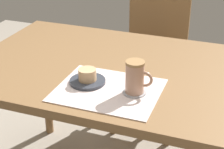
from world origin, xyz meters
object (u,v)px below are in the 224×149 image
(dining_table, at_px, (117,81))
(pastry_plate, at_px, (88,81))
(pastry, at_px, (87,75))
(coffee_mug, at_px, (135,77))
(wooden_chair, at_px, (153,51))

(dining_table, distance_m, pastry_plate, 0.21)
(pastry, bearing_deg, coffee_mug, -4.08)
(pastry_plate, bearing_deg, pastry, 75.96)
(pastry_plate, bearing_deg, dining_table, 73.71)
(coffee_mug, bearing_deg, pastry, 175.92)
(dining_table, xyz_separation_m, coffee_mug, (0.15, -0.20, 0.14))
(dining_table, xyz_separation_m, wooden_chair, (-0.02, 0.75, -0.16))
(pastry, height_order, coffee_mug, coffee_mug)
(wooden_chair, distance_m, pastry, 0.98)
(wooden_chair, xyz_separation_m, coffee_mug, (0.17, -0.95, 0.31))
(dining_table, distance_m, pastry, 0.23)
(pastry_plate, distance_m, pastry, 0.03)
(dining_table, relative_size, wooden_chair, 1.42)
(wooden_chair, relative_size, pastry, 12.87)
(wooden_chair, bearing_deg, pastry_plate, 87.56)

